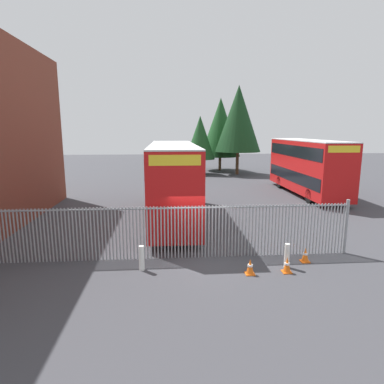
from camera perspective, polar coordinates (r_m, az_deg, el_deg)
name	(u,v)px	position (r m, az deg, el deg)	size (l,w,h in m)	color
ground_plane	(187,210)	(21.40, -0.82, -3.25)	(100.00, 100.00, 0.00)	#3D3D42
palisade_fence	(170,231)	(13.34, -3.92, -6.78)	(15.06, 0.14, 2.35)	gray
double_decker_bus_near_gate	(173,179)	(18.80, -3.37, 2.30)	(2.54, 10.81, 4.42)	red
double_decker_bus_behind_fence_left	(307,165)	(28.00, 19.49, 4.52)	(2.54, 10.81, 4.42)	red
bollard_near_left	(142,258)	(12.60, -8.81, -11.37)	(0.20, 0.20, 0.95)	silver
bollard_center_front	(287,256)	(13.19, 16.30, -10.66)	(0.20, 0.20, 0.95)	silver
traffic_cone_by_gate	(287,265)	(12.83, 16.33, -12.19)	(0.34, 0.34, 0.59)	orange
traffic_cone_mid_forecourt	(250,267)	(12.37, 10.15, -12.79)	(0.34, 0.34, 0.59)	orange
traffic_cone_near_kerb	(305,255)	(14.00, 19.24, -10.39)	(0.34, 0.34, 0.59)	orange
tree_tall_back	(200,138)	(38.59, 1.43, 9.49)	(3.51, 3.51, 6.82)	#4C3823
tree_short_side	(238,119)	(38.84, 8.13, 12.60)	(5.28, 5.28, 10.24)	#4C3823
tree_mid_row	(220,127)	(42.45, 5.01, 11.21)	(5.15, 5.15, 9.19)	#4C3823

